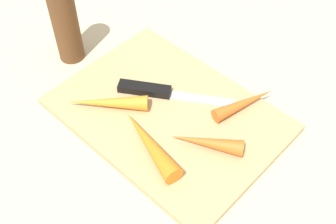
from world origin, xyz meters
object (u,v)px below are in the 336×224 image
at_px(pepper_grinder, 65,24).
at_px(carrot_long, 107,103).
at_px(cutting_board, 168,114).
at_px(carrot_shortest, 207,142).
at_px(carrot_longest, 150,143).
at_px(carrot_short, 245,103).
at_px(knife, 152,90).

bearing_deg(pepper_grinder, carrot_long, -16.72).
bearing_deg(cutting_board, carrot_shortest, -7.26).
distance_m(carrot_longest, carrot_long, 0.11).
relative_size(carrot_long, carrot_short, 1.14).
height_order(carrot_longest, carrot_long, carrot_longest).
xyz_separation_m(knife, carrot_shortest, (0.14, -0.02, 0.01)).
bearing_deg(carrot_shortest, carrot_long, -14.79).
distance_m(carrot_longest, pepper_grinder, 0.27).
xyz_separation_m(carrot_longest, carrot_short, (0.05, 0.17, -0.00)).
relative_size(cutting_board, carrot_shortest, 3.25).
bearing_deg(carrot_longest, carrot_long, 8.23).
height_order(cutting_board, carrot_long, carrot_long).
height_order(carrot_shortest, carrot_longest, carrot_longest).
bearing_deg(carrot_shortest, carrot_longest, 14.57).
xyz_separation_m(knife, carrot_long, (-0.03, -0.07, 0.01)).
relative_size(knife, pepper_grinder, 1.19).
xyz_separation_m(carrot_short, pepper_grinder, (-0.32, -0.11, 0.05)).
distance_m(knife, pepper_grinder, 0.19).
relative_size(cutting_board, pepper_grinder, 2.39).
relative_size(carrot_shortest, carrot_short, 0.95).
bearing_deg(carrot_long, carrot_longest, 131.52).
bearing_deg(carrot_long, pepper_grinder, -58.99).
distance_m(knife, carrot_longest, 0.12).
xyz_separation_m(carrot_long, pepper_grinder, (-0.15, 0.05, 0.05)).
relative_size(carrot_short, pepper_grinder, 0.77).
bearing_deg(carrot_long, knife, -153.78).
height_order(cutting_board, carrot_short, carrot_short).
distance_m(cutting_board, carrot_longest, 0.08).
xyz_separation_m(carrot_shortest, carrot_short, (-0.01, 0.10, -0.00)).
distance_m(carrot_long, carrot_short, 0.22).
height_order(knife, carrot_longest, carrot_longest).
bearing_deg(carrot_longest, carrot_shortest, -119.84).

